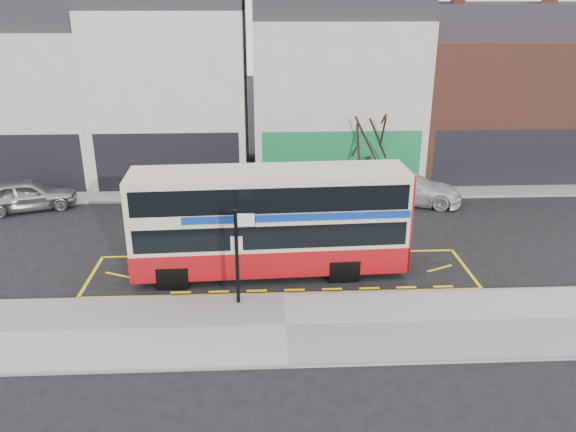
{
  "coord_description": "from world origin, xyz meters",
  "views": [
    {
      "loc": [
        -0.63,
        -17.18,
        9.49
      ],
      "look_at": [
        0.27,
        2.0,
        2.08
      ],
      "focal_mm": 35.0,
      "sensor_mm": 36.0,
      "label": 1
    }
  ],
  "objects_px": {
    "double_decker_bus": "(271,220)",
    "car_grey": "(296,187)",
    "car_silver": "(27,194)",
    "street_tree_right": "(371,125)",
    "car_white": "(407,187)",
    "bus_stop_post": "(239,249)"
  },
  "relations": [
    {
      "from": "bus_stop_post",
      "to": "car_white",
      "type": "relative_size",
      "value": 0.61
    },
    {
      "from": "car_silver",
      "to": "street_tree_right",
      "type": "relative_size",
      "value": 0.86
    },
    {
      "from": "double_decker_bus",
      "to": "car_grey",
      "type": "xyz_separation_m",
      "value": [
        1.38,
        8.0,
        -1.36
      ]
    },
    {
      "from": "double_decker_bus",
      "to": "street_tree_right",
      "type": "bearing_deg",
      "value": 57.61
    },
    {
      "from": "street_tree_right",
      "to": "double_decker_bus",
      "type": "bearing_deg",
      "value": -119.96
    },
    {
      "from": "double_decker_bus",
      "to": "car_white",
      "type": "height_order",
      "value": "double_decker_bus"
    },
    {
      "from": "double_decker_bus",
      "to": "street_tree_right",
      "type": "relative_size",
      "value": 1.9
    },
    {
      "from": "bus_stop_post",
      "to": "car_silver",
      "type": "bearing_deg",
      "value": 139.84
    },
    {
      "from": "double_decker_bus",
      "to": "car_white",
      "type": "relative_size",
      "value": 1.87
    },
    {
      "from": "car_silver",
      "to": "street_tree_right",
      "type": "bearing_deg",
      "value": -102.59
    },
    {
      "from": "car_silver",
      "to": "street_tree_right",
      "type": "xyz_separation_m",
      "value": [
        16.84,
        1.84,
        2.79
      ]
    },
    {
      "from": "bus_stop_post",
      "to": "street_tree_right",
      "type": "bearing_deg",
      "value": 63.68
    },
    {
      "from": "double_decker_bus",
      "to": "street_tree_right",
      "type": "distance_m",
      "value": 10.59
    },
    {
      "from": "bus_stop_post",
      "to": "car_grey",
      "type": "distance_m",
      "value": 10.8
    },
    {
      "from": "car_white",
      "to": "bus_stop_post",
      "type": "bearing_deg",
      "value": 158.37
    },
    {
      "from": "car_silver",
      "to": "car_grey",
      "type": "relative_size",
      "value": 1.04
    },
    {
      "from": "double_decker_bus",
      "to": "car_grey",
      "type": "relative_size",
      "value": 2.3
    },
    {
      "from": "bus_stop_post",
      "to": "street_tree_right",
      "type": "height_order",
      "value": "street_tree_right"
    },
    {
      "from": "bus_stop_post",
      "to": "street_tree_right",
      "type": "xyz_separation_m",
      "value": [
        6.3,
        11.51,
        1.48
      ]
    },
    {
      "from": "bus_stop_post",
      "to": "street_tree_right",
      "type": "distance_m",
      "value": 13.21
    },
    {
      "from": "double_decker_bus",
      "to": "bus_stop_post",
      "type": "distance_m",
      "value": 2.66
    },
    {
      "from": "car_silver",
      "to": "car_grey",
      "type": "height_order",
      "value": "car_silver"
    }
  ]
}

